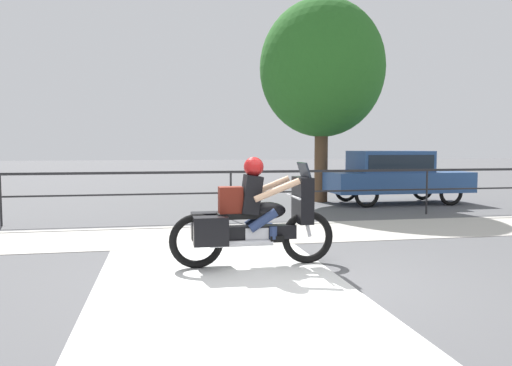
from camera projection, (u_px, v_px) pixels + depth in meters
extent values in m
plane|color=#565659|center=(287.00, 278.00, 6.64)|extent=(120.00, 120.00, 0.00)
cube|color=#B7B2A8|center=(245.00, 234.00, 9.97)|extent=(44.00, 2.40, 0.01)
cube|color=silver|center=(223.00, 285.00, 6.27)|extent=(3.18, 6.00, 0.01)
cube|color=#232326|center=(231.00, 172.00, 11.85)|extent=(36.00, 0.04, 0.06)
cube|color=#232326|center=(231.00, 193.00, 11.89)|extent=(36.00, 0.03, 0.04)
cylinder|color=#232326|center=(1.00, 199.00, 10.93)|extent=(0.05, 0.05, 1.17)
cylinder|color=#232326|center=(231.00, 195.00, 11.89)|extent=(0.05, 0.05, 1.17)
cylinder|color=#232326|center=(427.00, 192.00, 12.85)|extent=(0.05, 0.05, 1.17)
torus|color=black|center=(307.00, 237.00, 7.44)|extent=(0.79, 0.11, 0.79)
torus|color=black|center=(197.00, 241.00, 7.13)|extent=(0.79, 0.11, 0.79)
cube|color=black|center=(253.00, 232.00, 7.28)|extent=(1.25, 0.22, 0.20)
cube|color=silver|center=(255.00, 236.00, 7.29)|extent=(0.34, 0.26, 0.26)
ellipsoid|color=black|center=(266.00, 211.00, 7.29)|extent=(0.57, 0.30, 0.26)
cube|color=black|center=(242.00, 215.00, 7.23)|extent=(0.73, 0.28, 0.08)
cube|color=black|center=(303.00, 200.00, 7.39)|extent=(0.20, 0.54, 0.68)
cube|color=#1E232B|center=(304.00, 170.00, 7.36)|extent=(0.10, 0.46, 0.24)
cylinder|color=silver|center=(293.00, 197.00, 7.36)|extent=(0.04, 0.70, 0.04)
cylinder|color=silver|center=(242.00, 244.00, 7.10)|extent=(0.91, 0.09, 0.09)
cube|color=black|center=(211.00, 231.00, 6.92)|extent=(0.48, 0.28, 0.40)
cube|color=black|center=(208.00, 226.00, 7.39)|extent=(0.48, 0.28, 0.40)
cylinder|color=silver|center=(306.00, 219.00, 7.42)|extent=(0.19, 0.06, 0.56)
cube|color=black|center=(251.00, 194.00, 7.23)|extent=(0.31, 0.36, 0.58)
sphere|color=tan|center=(254.00, 168.00, 7.21)|extent=(0.23, 0.23, 0.23)
sphere|color=#B21919|center=(254.00, 167.00, 7.21)|extent=(0.29, 0.29, 0.29)
cylinder|color=navy|center=(263.00, 220.00, 7.14)|extent=(0.44, 0.13, 0.34)
cylinder|color=navy|center=(273.00, 233.00, 7.18)|extent=(0.11, 0.11, 0.18)
cube|color=black|center=(277.00, 239.00, 7.20)|extent=(0.20, 0.10, 0.09)
cylinder|color=navy|center=(259.00, 218.00, 7.44)|extent=(0.44, 0.13, 0.34)
cylinder|color=navy|center=(269.00, 229.00, 7.48)|extent=(0.11, 0.11, 0.18)
cube|color=black|center=(272.00, 235.00, 7.49)|extent=(0.20, 0.10, 0.09)
cylinder|color=tan|center=(277.00, 190.00, 6.99)|extent=(0.67, 0.09, 0.34)
cylinder|color=tan|center=(268.00, 187.00, 7.58)|extent=(0.67, 0.09, 0.34)
cube|color=maroon|center=(231.00, 200.00, 7.18)|extent=(0.34, 0.24, 0.39)
cube|color=#284C84|center=(397.00, 182.00, 15.27)|extent=(4.28, 1.77, 0.61)
cube|color=#284C84|center=(389.00, 161.00, 15.17)|extent=(2.22, 1.55, 0.63)
cube|color=#19232D|center=(422.00, 161.00, 15.38)|extent=(0.04, 1.38, 0.51)
cube|color=#19232D|center=(389.00, 161.00, 15.17)|extent=(2.05, 1.59, 0.41)
torus|color=black|center=(451.00, 193.00, 14.74)|extent=(0.75, 0.11, 0.75)
torus|color=black|center=(423.00, 189.00, 16.34)|extent=(0.75, 0.11, 0.75)
torus|color=black|center=(367.00, 195.00, 14.24)|extent=(0.75, 0.11, 0.75)
torus|color=black|center=(346.00, 190.00, 15.84)|extent=(0.75, 0.11, 0.75)
cylinder|color=brown|center=(321.00, 161.00, 15.76)|extent=(0.42, 0.42, 2.58)
ellipsoid|color=#286623|center=(322.00, 68.00, 15.55)|extent=(3.89, 3.89, 4.28)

